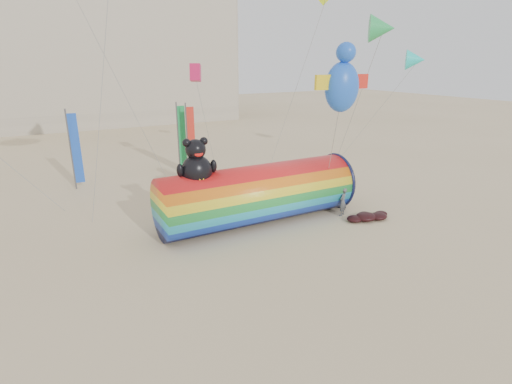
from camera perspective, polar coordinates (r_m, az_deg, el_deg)
ground at (r=17.41m, az=0.94°, el=-9.14°), size 160.00×160.00×0.00m
windsock_assembly at (r=20.43m, az=0.30°, el=-0.09°), size 10.37×3.16×4.78m
kite_handler at (r=22.00m, az=12.28°, el=-1.37°), size 0.68×0.62×1.56m
fabric_bundle at (r=21.96m, az=15.70°, el=-3.39°), size 2.62×1.35×0.41m
festival_banners at (r=29.25m, az=-14.64°, el=7.06°), size 8.40×1.09×5.20m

